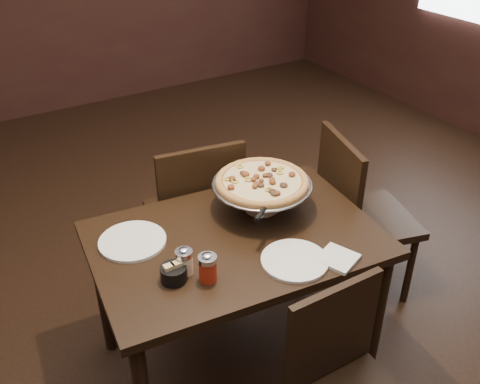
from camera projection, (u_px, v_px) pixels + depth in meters
room at (261, 73)px, 1.74m from camera, size 6.04×7.04×2.84m
dining_table at (236, 255)px, 2.19m from camera, size 1.21×0.88×0.71m
pizza_stand at (262, 182)px, 2.22m from camera, size 0.42×0.42×0.17m
parmesan_shaker at (184, 261)px, 1.92m from camera, size 0.06×0.06×0.11m
pepper_flake_shaker at (208, 268)px, 1.89m from camera, size 0.07×0.07×0.12m
packet_caddy at (174, 273)px, 1.90m from camera, size 0.10×0.10×0.07m
napkin_stack at (337, 258)px, 2.01m from camera, size 0.17×0.17×0.01m
plate_left at (132, 241)px, 2.10m from camera, size 0.27×0.27×0.01m
plate_near at (295, 260)px, 2.00m from camera, size 0.25×0.25×0.01m
serving_spatula at (261, 213)px, 2.03m from camera, size 0.15×0.15×0.02m
chair_far at (196, 212)px, 2.67m from camera, size 0.48×0.48×0.90m
chair_side at (357, 212)px, 2.66m from camera, size 0.53×0.53×0.91m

